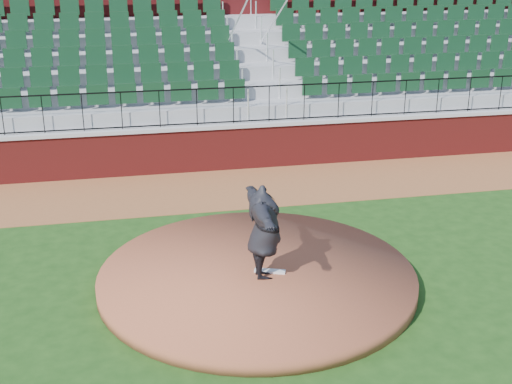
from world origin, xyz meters
TOP-DOWN VIEW (x-y plane):
  - ground at (0.00, 0.00)m, footprint 90.00×90.00m
  - warning_track at (0.00, 5.40)m, footprint 34.00×3.20m
  - field_wall at (0.00, 7.00)m, footprint 34.00×0.35m
  - wall_cap at (0.00, 7.00)m, footprint 34.00×0.45m
  - wall_railing at (0.00, 7.00)m, footprint 34.00×0.05m
  - seating_stands at (0.00, 9.72)m, footprint 34.00×5.10m
  - concourse_wall at (0.00, 12.52)m, footprint 34.00×0.50m
  - pitchers_mound at (-0.27, 0.10)m, footprint 5.91×5.91m
  - pitching_rubber at (-0.04, 0.02)m, footprint 0.59×0.33m
  - pitcher at (-0.19, -0.14)m, footprint 0.66×2.22m

SIDE VIEW (x-z plane):
  - ground at x=0.00m, z-range 0.00..0.00m
  - warning_track at x=0.00m, z-range 0.00..0.01m
  - pitchers_mound at x=-0.27m, z-range 0.00..0.25m
  - pitching_rubber at x=-0.04m, z-range 0.25..0.29m
  - field_wall at x=0.00m, z-range 0.00..1.20m
  - pitcher at x=-0.19m, z-range 0.25..2.04m
  - wall_cap at x=0.00m, z-range 1.20..1.30m
  - wall_railing at x=0.00m, z-range 1.30..2.30m
  - seating_stands at x=0.00m, z-range 0.00..4.60m
  - concourse_wall at x=0.00m, z-range 0.00..5.50m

